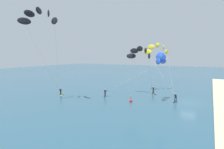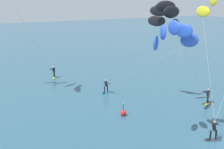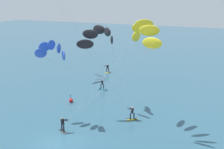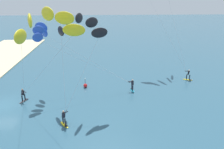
{
  "view_description": "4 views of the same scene",
  "coord_description": "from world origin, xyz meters",
  "px_view_note": "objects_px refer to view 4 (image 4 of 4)",
  "views": [
    {
      "loc": [
        -35.92,
        -3.38,
        8.8
      ],
      "look_at": [
        -1.89,
        15.22,
        4.68
      ],
      "focal_mm": 29.11,
      "sensor_mm": 36.0,
      "label": 1
    },
    {
      "loc": [
        -17.15,
        -11.02,
        10.92
      ],
      "look_at": [
        -4.41,
        12.6,
        3.31
      ],
      "focal_mm": 43.33,
      "sensor_mm": 36.0,
      "label": 2
    },
    {
      "loc": [
        14.56,
        -18.69,
        13.68
      ],
      "look_at": [
        0.24,
        12.06,
        3.94
      ],
      "focal_mm": 42.35,
      "sensor_mm": 36.0,
      "label": 3
    },
    {
      "loc": [
        24.26,
        11.76,
        12.61
      ],
      "look_at": [
        -0.18,
        13.14,
        3.6
      ],
      "focal_mm": 35.21,
      "sensor_mm": 36.0,
      "label": 4
    }
  ],
  "objects_px": {
    "kitesurfer_far_out": "(46,34)",
    "marker_buoy": "(85,85)",
    "kitesurfer_nearshore": "(47,28)",
    "kitesurfer_mid_water": "(79,28)"
  },
  "relations": [
    {
      "from": "kitesurfer_mid_water",
      "to": "marker_buoy",
      "type": "relative_size",
      "value": 7.75
    },
    {
      "from": "kitesurfer_nearshore",
      "to": "kitesurfer_mid_water",
      "type": "distance_m",
      "value": 6.26
    },
    {
      "from": "kitesurfer_mid_water",
      "to": "kitesurfer_far_out",
      "type": "height_order",
      "value": "kitesurfer_mid_water"
    },
    {
      "from": "kitesurfer_nearshore",
      "to": "marker_buoy",
      "type": "relative_size",
      "value": 8.46
    },
    {
      "from": "kitesurfer_nearshore",
      "to": "kitesurfer_far_out",
      "type": "distance_m",
      "value": 9.78
    },
    {
      "from": "kitesurfer_nearshore",
      "to": "marker_buoy",
      "type": "height_order",
      "value": "kitesurfer_nearshore"
    },
    {
      "from": "marker_buoy",
      "to": "kitesurfer_nearshore",
      "type": "bearing_deg",
      "value": -11.41
    },
    {
      "from": "kitesurfer_nearshore",
      "to": "marker_buoy",
      "type": "distance_m",
      "value": 14.46
    },
    {
      "from": "kitesurfer_mid_water",
      "to": "kitesurfer_nearshore",
      "type": "bearing_deg",
      "value": -19.46
    },
    {
      "from": "kitesurfer_far_out",
      "to": "marker_buoy",
      "type": "distance_m",
      "value": 8.91
    }
  ]
}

